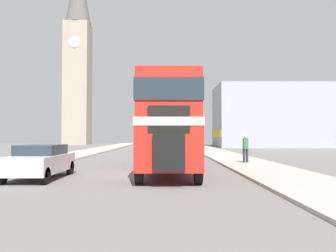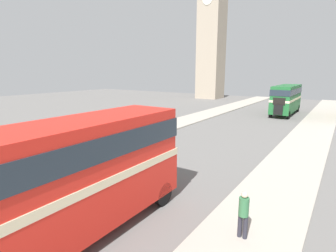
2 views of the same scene
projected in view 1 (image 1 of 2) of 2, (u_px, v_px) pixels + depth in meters
ground_plane at (132, 174)px, 15.26m from camera, size 120.00×120.00×0.00m
sidewalk_right at (276, 173)px, 15.30m from camera, size 3.50×120.00×0.12m
double_decker_bus at (168, 121)px, 16.74m from camera, size 2.50×10.92×4.30m
bus_distant at (170, 132)px, 51.45m from camera, size 2.44×9.41×4.04m
car_parked_near at (40, 161)px, 13.79m from camera, size 1.81×4.05×1.43m
pedestrian_walking at (246, 147)px, 20.65m from camera, size 0.35×0.35×1.76m
church_tower at (78, 48)px, 66.81m from camera, size 5.11×5.11×38.50m
shop_building_block at (269, 117)px, 52.29m from camera, size 16.92×9.69×9.73m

